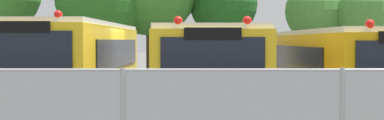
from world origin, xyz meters
TOP-DOWN VIEW (x-y plane):
  - ground_plane at (0.00, 0.00)m, footprint 160.00×160.00m
  - school_bus_1 at (-1.94, -0.14)m, footprint 2.63×9.49m
  - school_bus_2 at (1.92, -0.22)m, footprint 2.73×10.40m
  - school_bus_3 at (5.46, 0.22)m, footprint 2.50×11.68m
  - tree_2 at (-3.08, 9.97)m, footprint 4.05×3.93m
  - tree_4 at (2.91, 11.61)m, footprint 3.42×3.42m
  - tree_5 at (7.88, 12.29)m, footprint 3.26×3.26m
  - tree_6 at (10.16, 11.19)m, footprint 3.53×3.53m

SIDE VIEW (x-z plane):
  - ground_plane at x=0.00m, z-range 0.00..0.00m
  - school_bus_3 at x=5.46m, z-range 0.07..2.65m
  - school_bus_2 at x=1.92m, z-range 0.07..2.72m
  - school_bus_1 at x=-1.94m, z-range 0.07..2.86m
  - tree_6 at x=10.16m, z-range 0.97..6.26m
  - tree_5 at x=7.88m, z-range 1.03..6.32m
  - tree_2 at x=-3.08m, z-range 1.03..6.94m
  - tree_4 at x=2.91m, z-range 1.15..6.89m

